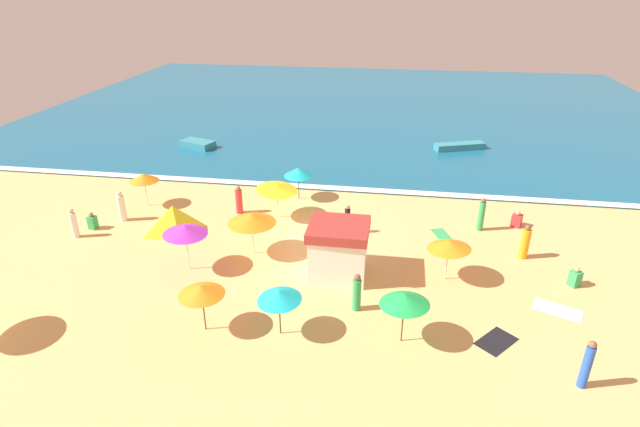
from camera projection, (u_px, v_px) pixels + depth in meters
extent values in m
plane|color=#E5B26B|center=(314.00, 237.00, 25.22)|extent=(60.00, 60.00, 0.00)
cube|color=#196084|center=(360.00, 106.00, 50.18)|extent=(60.00, 44.00, 0.10)
cube|color=white|center=(331.00, 188.00, 30.80)|extent=(57.00, 0.70, 0.01)
cube|color=white|center=(338.00, 254.00, 21.67)|extent=(2.40, 2.23, 2.01)
cube|color=#A5332D|center=(339.00, 229.00, 21.15)|extent=(2.55, 2.37, 0.41)
cylinder|color=#4C3823|center=(299.00, 184.00, 29.17)|extent=(0.05, 0.05, 1.87)
cone|color=#19B7C6|center=(298.00, 172.00, 28.85)|extent=(1.96, 1.97, 0.56)
cylinder|color=#4C3823|center=(204.00, 309.00, 18.29)|extent=(0.05, 0.05, 1.85)
cone|color=orange|center=(201.00, 290.00, 17.95)|extent=(2.04, 2.04, 0.36)
cylinder|color=silver|center=(146.00, 190.00, 28.29)|extent=(0.05, 0.05, 1.89)
cone|color=orange|center=(144.00, 177.00, 27.96)|extent=(1.89, 1.89, 0.45)
cylinder|color=silver|center=(277.00, 201.00, 26.91)|extent=(0.05, 0.05, 1.86)
cone|color=yellow|center=(277.00, 187.00, 26.56)|extent=(3.05, 3.04, 0.56)
cylinder|color=#4C3823|center=(280.00, 313.00, 18.08)|extent=(0.05, 0.05, 1.80)
cone|color=#19B7C6|center=(279.00, 295.00, 17.75)|extent=(2.29, 2.29, 0.48)
cylinder|color=silver|center=(447.00, 261.00, 21.37)|extent=(0.05, 0.05, 1.83)
cone|color=orange|center=(449.00, 245.00, 21.04)|extent=(2.38, 2.36, 0.53)
cylinder|color=silver|center=(253.00, 234.00, 23.36)|extent=(0.05, 0.05, 2.00)
cone|color=orange|center=(252.00, 218.00, 23.00)|extent=(2.34, 2.35, 0.47)
cylinder|color=#4C3823|center=(403.00, 318.00, 17.68)|extent=(0.05, 0.05, 1.95)
cone|color=green|center=(405.00, 299.00, 17.32)|extent=(2.50, 2.50, 0.51)
cylinder|color=silver|center=(187.00, 248.00, 22.06)|extent=(0.05, 0.05, 2.10)
cone|color=#B733C6|center=(185.00, 230.00, 21.67)|extent=(2.01, 1.99, 0.47)
pyramid|color=yellow|center=(174.00, 219.00, 25.37)|extent=(2.71, 2.49, 1.50)
cylinder|color=black|center=(347.00, 221.00, 25.33)|extent=(0.39, 0.39, 1.34)
sphere|color=#9E6B47|center=(348.00, 207.00, 25.00)|extent=(0.22, 0.22, 0.22)
cube|color=green|center=(93.00, 222.00, 25.92)|extent=(0.43, 0.43, 0.70)
sphere|color=#9E6B47|center=(91.00, 215.00, 25.73)|extent=(0.23, 0.23, 0.23)
cylinder|color=white|center=(122.00, 208.00, 26.67)|extent=(0.56, 0.56, 1.41)
sphere|color=beige|center=(119.00, 194.00, 26.32)|extent=(0.27, 0.27, 0.27)
cylinder|color=white|center=(74.00, 225.00, 24.98)|extent=(0.35, 0.35, 1.31)
sphere|color=#DBA884|center=(71.00, 211.00, 24.65)|extent=(0.24, 0.24, 0.24)
cylinder|color=orange|center=(525.00, 244.00, 23.12)|extent=(0.54, 0.54, 1.43)
sphere|color=brown|center=(528.00, 228.00, 22.76)|extent=(0.26, 0.26, 0.26)
cylinder|color=red|center=(239.00, 201.00, 27.52)|extent=(0.43, 0.43, 1.36)
sphere|color=#9E6B47|center=(238.00, 188.00, 27.18)|extent=(0.24, 0.24, 0.24)
cube|color=green|center=(575.00, 278.00, 21.17)|extent=(0.56, 0.56, 0.68)
sphere|color=#DBA884|center=(577.00, 270.00, 20.98)|extent=(0.21, 0.21, 0.21)
cylinder|color=blue|center=(586.00, 367.00, 15.77)|extent=(0.41, 0.41, 1.56)
sphere|color=brown|center=(593.00, 345.00, 15.39)|extent=(0.25, 0.25, 0.25)
cylinder|color=green|center=(357.00, 295.00, 19.51)|extent=(0.46, 0.46, 1.35)
sphere|color=brown|center=(357.00, 277.00, 19.16)|extent=(0.27, 0.27, 0.27)
cylinder|color=green|center=(481.00, 216.00, 25.61)|extent=(0.34, 0.34, 1.55)
sphere|color=brown|center=(484.00, 200.00, 25.23)|extent=(0.24, 0.24, 0.24)
cube|color=red|center=(517.00, 221.00, 26.19)|extent=(0.63, 0.63, 0.64)
sphere|color=#DBA884|center=(518.00, 213.00, 26.01)|extent=(0.26, 0.26, 0.26)
cube|color=white|center=(558.00, 310.00, 19.73)|extent=(1.99, 1.52, 0.01)
cube|color=green|center=(443.00, 236.00, 25.33)|extent=(1.20, 1.77, 0.01)
cube|color=black|center=(496.00, 341.00, 18.04)|extent=(1.70, 1.75, 0.01)
cube|color=teal|center=(198.00, 144.00, 37.95)|extent=(2.80, 2.08, 0.49)
cube|color=teal|center=(460.00, 146.00, 37.50)|extent=(3.85, 2.18, 0.46)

